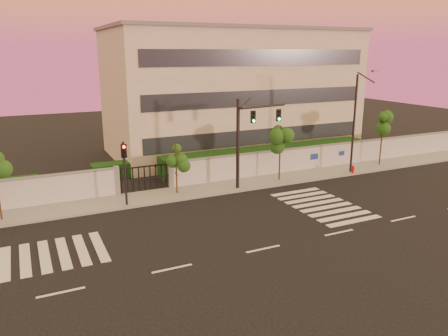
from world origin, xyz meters
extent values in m
plane|color=black|center=(0.00, 0.00, 0.00)|extent=(120.00, 120.00, 0.00)
cube|color=gray|center=(0.00, 10.50, 0.07)|extent=(60.00, 3.00, 0.15)
cube|color=#BABCC1|center=(14.50, 12.00, 1.00)|extent=(31.00, 0.30, 2.00)
cube|color=slate|center=(14.50, 12.00, 2.06)|extent=(31.00, 0.36, 0.12)
cube|color=slate|center=(-5.00, 12.00, 1.10)|extent=(0.35, 0.35, 2.20)
cube|color=slate|center=(-1.00, 12.00, 1.10)|extent=(0.35, 0.35, 2.20)
cube|color=black|center=(9.00, 14.50, 0.90)|extent=(20.00, 2.00, 1.80)
cube|color=black|center=(-3.00, 17.00, 0.60)|extent=(6.00, 1.50, 1.20)
cube|color=beige|center=(9.00, 22.00, 6.00)|extent=(24.00, 12.00, 12.00)
cube|color=#262D38|center=(9.00, 15.98, 2.50)|extent=(22.00, 0.08, 1.40)
cube|color=#262D38|center=(9.00, 15.98, 6.00)|extent=(22.00, 0.08, 1.40)
cube|color=#262D38|center=(9.00, 15.98, 9.50)|extent=(22.00, 0.08, 1.40)
cube|color=slate|center=(9.00, 22.00, 12.10)|extent=(24.40, 12.40, 0.30)
cube|color=silver|center=(-12.20, 4.00, 0.01)|extent=(0.50, 4.00, 0.02)
cube|color=silver|center=(-11.30, 4.00, 0.01)|extent=(0.50, 4.00, 0.02)
cube|color=silver|center=(-10.40, 4.00, 0.01)|extent=(0.50, 4.00, 0.02)
cube|color=silver|center=(-9.50, 4.00, 0.01)|extent=(0.50, 4.00, 0.02)
cube|color=silver|center=(-8.60, 4.00, 0.01)|extent=(0.50, 4.00, 0.02)
cube|color=silver|center=(-7.70, 4.00, 0.01)|extent=(0.50, 4.00, 0.02)
cube|color=silver|center=(7.00, 1.00, 0.01)|extent=(4.00, 0.50, 0.02)
cube|color=silver|center=(7.00, 1.90, 0.01)|extent=(4.00, 0.50, 0.02)
cube|color=silver|center=(7.00, 2.80, 0.01)|extent=(4.00, 0.50, 0.02)
cube|color=silver|center=(7.00, 3.70, 0.01)|extent=(4.00, 0.50, 0.02)
cube|color=silver|center=(7.00, 4.60, 0.01)|extent=(4.00, 0.50, 0.02)
cube|color=silver|center=(7.00, 5.50, 0.01)|extent=(4.00, 0.50, 0.02)
cube|color=silver|center=(7.00, 6.40, 0.01)|extent=(4.00, 0.50, 0.02)
cube|color=silver|center=(7.00, 7.30, 0.01)|extent=(4.00, 0.50, 0.02)
cube|color=silver|center=(-10.00, 0.00, 0.01)|extent=(2.00, 0.15, 0.01)
cube|color=silver|center=(-5.00, 0.00, 0.01)|extent=(2.00, 0.15, 0.01)
cube|color=silver|center=(0.00, 0.00, 0.01)|extent=(2.00, 0.15, 0.01)
cube|color=silver|center=(5.00, 0.00, 0.01)|extent=(2.00, 0.15, 0.01)
cube|color=silver|center=(10.00, 0.00, 0.01)|extent=(2.00, 0.15, 0.01)
sphere|color=#1D4814|center=(-12.06, 10.31, 3.53)|extent=(0.85, 0.85, 0.85)
cylinder|color=#382314|center=(-1.08, 10.45, 1.86)|extent=(0.11, 0.11, 3.73)
sphere|color=#1D4814|center=(-1.08, 10.45, 2.98)|extent=(1.01, 1.01, 1.01)
sphere|color=#1D4814|center=(-0.76, 10.63, 2.42)|extent=(0.77, 0.77, 0.77)
sphere|color=#1D4814|center=(-1.35, 10.31, 2.61)|extent=(0.73, 0.73, 0.73)
cylinder|color=#382314|center=(7.41, 10.20, 2.22)|extent=(0.13, 0.13, 4.45)
sphere|color=#1D4814|center=(7.41, 10.20, 3.56)|extent=(1.16, 1.16, 1.16)
sphere|color=#1D4814|center=(7.78, 10.41, 2.89)|extent=(0.89, 0.89, 0.89)
sphere|color=#1D4814|center=(7.09, 10.04, 3.11)|extent=(0.84, 0.84, 0.84)
cylinder|color=#382314|center=(18.18, 10.42, 2.58)|extent=(0.13, 0.13, 5.16)
sphere|color=#1D4814|center=(18.18, 10.42, 4.12)|extent=(1.18, 1.18, 1.18)
sphere|color=#1D4814|center=(18.55, 10.63, 3.35)|extent=(0.90, 0.90, 0.90)
sphere|color=#1D4814|center=(17.85, 10.26, 3.61)|extent=(0.86, 0.86, 0.86)
cylinder|color=black|center=(3.42, 9.66, 3.38)|extent=(0.26, 0.26, 6.77)
cylinder|color=black|center=(5.50, 9.66, 6.11)|extent=(4.10, 0.96, 0.17)
cube|color=black|center=(4.62, 9.61, 5.40)|extent=(0.38, 0.20, 0.98)
sphere|color=#0CF259|center=(4.62, 9.50, 5.10)|extent=(0.22, 0.22, 0.22)
cube|color=black|center=(6.81, 9.61, 5.40)|extent=(0.38, 0.20, 0.98)
sphere|color=#0CF259|center=(6.81, 9.50, 5.10)|extent=(0.22, 0.22, 0.22)
cylinder|color=black|center=(-4.93, 9.49, 2.20)|extent=(0.16, 0.16, 4.41)
cube|color=black|center=(-4.93, 9.44, 3.82)|extent=(0.34, 0.18, 0.88)
sphere|color=red|center=(-4.93, 9.33, 4.09)|extent=(0.20, 0.20, 0.20)
cylinder|color=black|center=(14.17, 9.64, 4.13)|extent=(0.19, 0.19, 8.25)
cylinder|color=black|center=(14.17, 8.71, 8.05)|extent=(0.10, 1.97, 0.80)
cube|color=#3F3F44|center=(14.17, 7.78, 8.56)|extent=(0.52, 0.26, 0.15)
cylinder|color=#BC0C0C|center=(14.05, 9.23, 0.26)|extent=(0.23, 0.23, 0.52)
cylinder|color=#BC0C0C|center=(14.05, 9.23, 0.58)|extent=(0.29, 0.29, 0.10)
sphere|color=#BC0C0C|center=(14.05, 9.23, 0.69)|extent=(0.19, 0.19, 0.19)
cylinder|color=#BC0C0C|center=(14.05, 9.23, 0.37)|extent=(0.31, 0.19, 0.10)
camera|label=1|loc=(-10.81, -18.06, 9.97)|focal=35.00mm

